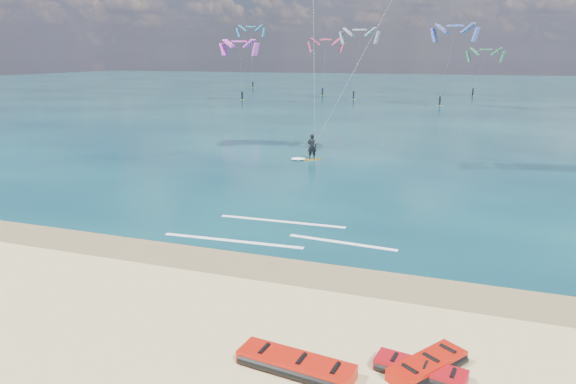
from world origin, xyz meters
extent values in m
plane|color=tan|center=(0.00, 40.00, 0.00)|extent=(320.00, 320.00, 0.00)
cube|color=brown|center=(0.00, 3.00, 0.00)|extent=(320.00, 2.40, 0.01)
cube|color=#092131|center=(0.00, 104.00, 0.02)|extent=(320.00, 200.00, 0.04)
cube|color=gold|center=(-3.49, 22.55, 0.07)|extent=(1.41, 1.17, 0.06)
imported|color=black|center=(-3.49, 22.55, 1.03)|extent=(0.72, 0.50, 1.87)
cylinder|color=black|center=(-3.18, 22.24, 1.30)|extent=(0.49, 0.36, 0.04)
cube|color=white|center=(-1.76, 5.00, 0.04)|extent=(6.18, 0.57, 0.01)
cube|color=white|center=(-0.67, 8.10, 0.04)|extent=(6.06, 0.46, 0.01)
cube|color=white|center=(2.64, 6.30, 0.04)|extent=(4.64, 0.57, 0.01)
camera|label=1|loc=(7.06, -13.32, 7.56)|focal=32.00mm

